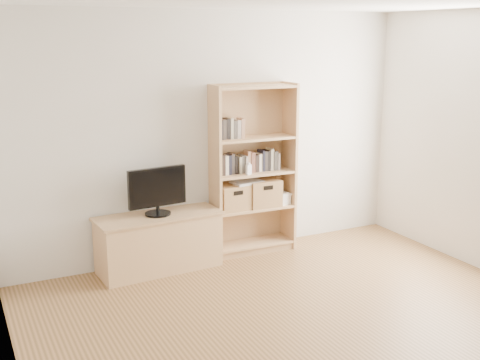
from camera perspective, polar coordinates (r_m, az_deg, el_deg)
floor at (r=4.76m, az=10.33°, el=-16.09°), size 4.50×5.00×0.01m
back_wall at (r=6.40m, az=-2.57°, el=4.20°), size 4.50×0.02×2.60m
left_wall at (r=3.46m, az=-20.33°, el=-4.83°), size 0.02×5.00×2.60m
tv_stand at (r=6.20m, az=-7.69°, el=-5.97°), size 1.25×0.54×0.56m
bookshelf at (r=6.50m, az=1.26°, el=0.98°), size 0.93×0.35×1.85m
television at (r=6.04m, az=-7.86°, el=-1.09°), size 0.61×0.11×0.48m
books_row_mid at (r=6.50m, az=1.18°, el=1.75°), size 0.80×0.19×0.21m
books_row_upper at (r=6.34m, az=-0.48°, el=4.85°), size 0.37×0.16×0.19m
baby_monitor at (r=6.35m, az=0.83°, el=1.00°), size 0.06×0.05×0.11m
basket_left at (r=6.46m, az=-0.70°, el=-1.62°), size 0.34×0.28×0.27m
basket_right at (r=6.60m, az=2.15°, el=-1.18°), size 0.37×0.31×0.29m
laptop at (r=6.49m, az=0.67°, el=-0.19°), size 0.35×0.26×0.03m
magazine_stack at (r=6.72m, az=3.71°, el=-1.75°), size 0.20×0.26×0.11m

